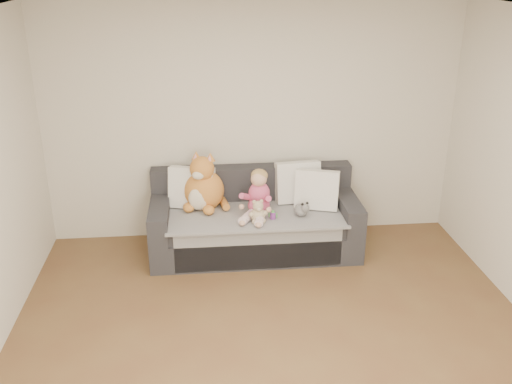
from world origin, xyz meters
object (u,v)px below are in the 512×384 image
teddy_bear (258,213)px  toddler (258,196)px  plush_cat (204,187)px  sippy_cup (273,214)px  sofa (254,223)px

teddy_bear → toddler: bearing=75.0°
plush_cat → teddy_bear: size_ratio=2.64×
teddy_bear → sippy_cup: 0.17m
toddler → plush_cat: plush_cat is taller
teddy_bear → sippy_cup: teddy_bear is taller
sippy_cup → teddy_bear: bearing=-161.7°
plush_cat → teddy_bear: (0.54, -0.41, -0.14)m
sofa → toddler: 0.39m
toddler → plush_cat: 0.60m
sofa → toddler: toddler is taller
toddler → sippy_cup: toddler is taller
sippy_cup → plush_cat: bearing=153.1°
sofa → sippy_cup: (0.17, -0.26, 0.22)m
toddler → teddy_bear: toddler is taller
toddler → teddy_bear: 0.21m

